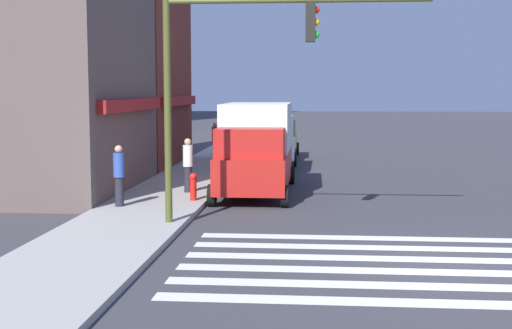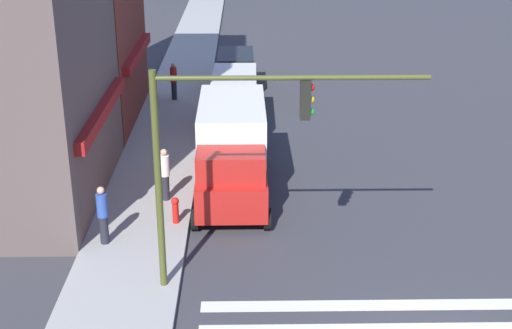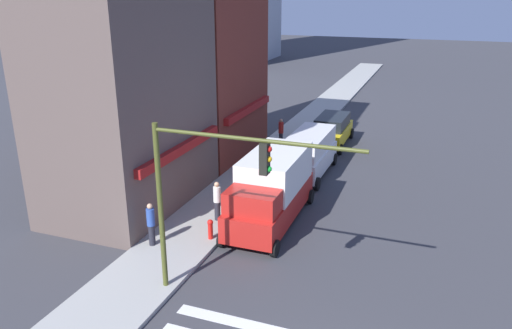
{
  "view_description": "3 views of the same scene",
  "coord_description": "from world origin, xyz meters",
  "px_view_note": "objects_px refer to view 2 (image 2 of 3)",
  "views": [
    {
      "loc": [
        -14.23,
        2.64,
        3.52
      ],
      "look_at": [
        9.5,
        4.7,
        1.0
      ],
      "focal_mm": 50.0,
      "sensor_mm": 36.0,
      "label": 1
    },
    {
      "loc": [
        -12.65,
        4.27,
        9.99
      ],
      "look_at": [
        3.42,
        4.0,
        3.5
      ],
      "focal_mm": 50.0,
      "sensor_mm": 36.0,
      "label": 2
    },
    {
      "loc": [
        -9.3,
        -1.64,
        9.73
      ],
      "look_at": [
        11.19,
        6.0,
        2.0
      ],
      "focal_mm": 35.0,
      "sensor_mm": 36.0,
      "label": 3
    }
  ],
  "objects_px": {
    "pedestrian_blue_shirt": "(103,214)",
    "fire_hydrant": "(175,209)",
    "box_truck_red": "(232,149)",
    "pedestrian_red_jacket": "(174,81)",
    "suv_yellow": "(236,71)",
    "pedestrian_white_shirt": "(165,173)",
    "traffic_signal": "(226,140)",
    "van_white": "(234,101)"
  },
  "relations": [
    {
      "from": "box_truck_red",
      "to": "pedestrian_red_jacket",
      "type": "distance_m",
      "value": 10.93
    },
    {
      "from": "box_truck_red",
      "to": "pedestrian_red_jacket",
      "type": "bearing_deg",
      "value": 15.18
    },
    {
      "from": "box_truck_red",
      "to": "van_white",
      "type": "bearing_deg",
      "value": -0.32
    },
    {
      "from": "fire_hydrant",
      "to": "pedestrian_blue_shirt",
      "type": "bearing_deg",
      "value": 123.24
    },
    {
      "from": "suv_yellow",
      "to": "pedestrian_red_jacket",
      "type": "xyz_separation_m",
      "value": [
        -1.88,
        2.92,
        0.04
      ]
    },
    {
      "from": "traffic_signal",
      "to": "suv_yellow",
      "type": "relative_size",
      "value": 1.39
    },
    {
      "from": "suv_yellow",
      "to": "box_truck_red",
      "type": "bearing_deg",
      "value": 179.71
    },
    {
      "from": "van_white",
      "to": "fire_hydrant",
      "type": "bearing_deg",
      "value": 170.01
    },
    {
      "from": "traffic_signal",
      "to": "pedestrian_blue_shirt",
      "type": "distance_m",
      "value": 5.28
    },
    {
      "from": "pedestrian_white_shirt",
      "to": "fire_hydrant",
      "type": "distance_m",
      "value": 1.83
    },
    {
      "from": "traffic_signal",
      "to": "pedestrian_blue_shirt",
      "type": "height_order",
      "value": "traffic_signal"
    },
    {
      "from": "suv_yellow",
      "to": "pedestrian_blue_shirt",
      "type": "distance_m",
      "value": 16.66
    },
    {
      "from": "pedestrian_blue_shirt",
      "to": "pedestrian_white_shirt",
      "type": "distance_m",
      "value": 3.32
    },
    {
      "from": "traffic_signal",
      "to": "pedestrian_white_shirt",
      "type": "height_order",
      "value": "traffic_signal"
    },
    {
      "from": "box_truck_red",
      "to": "pedestrian_white_shirt",
      "type": "bearing_deg",
      "value": 111.8
    },
    {
      "from": "traffic_signal",
      "to": "pedestrian_white_shirt",
      "type": "relative_size",
      "value": 3.71
    },
    {
      "from": "pedestrian_red_jacket",
      "to": "suv_yellow",
      "type": "bearing_deg",
      "value": 164.73
    },
    {
      "from": "van_white",
      "to": "pedestrian_white_shirt",
      "type": "xyz_separation_m",
      "value": [
        -7.29,
        2.17,
        -0.21
      ]
    },
    {
      "from": "pedestrian_blue_shirt",
      "to": "pedestrian_white_shirt",
      "type": "height_order",
      "value": "same"
    },
    {
      "from": "pedestrian_white_shirt",
      "to": "pedestrian_blue_shirt",
      "type": "bearing_deg",
      "value": 91.6
    },
    {
      "from": "pedestrian_red_jacket",
      "to": "van_white",
      "type": "bearing_deg",
      "value": 77.38
    },
    {
      "from": "fire_hydrant",
      "to": "traffic_signal",
      "type": "bearing_deg",
      "value": -154.89
    },
    {
      "from": "pedestrian_red_jacket",
      "to": "pedestrian_white_shirt",
      "type": "relative_size",
      "value": 1.0
    },
    {
      "from": "suv_yellow",
      "to": "pedestrian_red_jacket",
      "type": "distance_m",
      "value": 3.47
    },
    {
      "from": "suv_yellow",
      "to": "pedestrian_red_jacket",
      "type": "bearing_deg",
      "value": 122.44
    },
    {
      "from": "traffic_signal",
      "to": "fire_hydrant",
      "type": "distance_m",
      "value": 5.3
    },
    {
      "from": "pedestrian_red_jacket",
      "to": "traffic_signal",
      "type": "bearing_deg",
      "value": 51.84
    },
    {
      "from": "pedestrian_blue_shirt",
      "to": "fire_hydrant",
      "type": "bearing_deg",
      "value": 80.89
    },
    {
      "from": "pedestrian_red_jacket",
      "to": "pedestrian_white_shirt",
      "type": "xyz_separation_m",
      "value": [
        -11.4,
        -0.74,
        0.0
      ]
    },
    {
      "from": "pedestrian_red_jacket",
      "to": "pedestrian_blue_shirt",
      "type": "height_order",
      "value": "same"
    },
    {
      "from": "pedestrian_white_shirt",
      "to": "box_truck_red",
      "type": "bearing_deg",
      "value": -130.07
    },
    {
      "from": "pedestrian_red_jacket",
      "to": "pedestrian_white_shirt",
      "type": "distance_m",
      "value": 11.43
    },
    {
      "from": "suv_yellow",
      "to": "van_white",
      "type": "bearing_deg",
      "value": 179.71
    },
    {
      "from": "pedestrian_blue_shirt",
      "to": "fire_hydrant",
      "type": "xyz_separation_m",
      "value": [
        1.27,
        -1.94,
        -0.46
      ]
    },
    {
      "from": "box_truck_red",
      "to": "pedestrian_white_shirt",
      "type": "relative_size",
      "value": 3.51
    },
    {
      "from": "box_truck_red",
      "to": "pedestrian_blue_shirt",
      "type": "xyz_separation_m",
      "value": [
        -3.86,
        3.64,
        -0.51
      ]
    },
    {
      "from": "traffic_signal",
      "to": "fire_hydrant",
      "type": "xyz_separation_m",
      "value": [
        3.57,
        1.68,
        -3.54
      ]
    },
    {
      "from": "fire_hydrant",
      "to": "suv_yellow",
      "type": "bearing_deg",
      "value": -6.47
    },
    {
      "from": "box_truck_red",
      "to": "pedestrian_white_shirt",
      "type": "height_order",
      "value": "box_truck_red"
    },
    {
      "from": "van_white",
      "to": "pedestrian_white_shirt",
      "type": "relative_size",
      "value": 2.84
    },
    {
      "from": "suv_yellow",
      "to": "fire_hydrant",
      "type": "relative_size",
      "value": 5.59
    },
    {
      "from": "pedestrian_blue_shirt",
      "to": "box_truck_red",
      "type": "bearing_deg",
      "value": 94.37
    }
  ]
}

